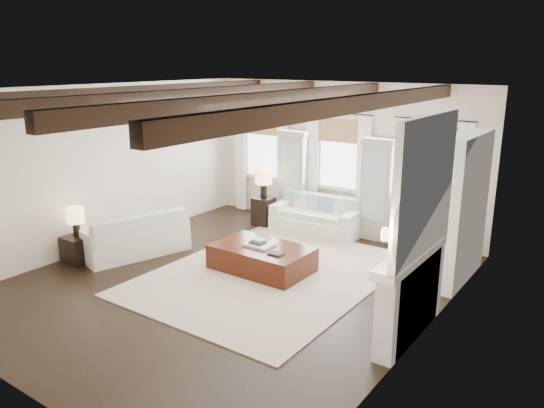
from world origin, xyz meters
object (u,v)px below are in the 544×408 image
Objects in this scene: sofa_back at (317,218)px; side_table_back at (264,211)px; sofa_left at (136,238)px; side_table_front at (79,249)px; ottoman at (262,258)px.

side_table_back is at bearing -171.43° from sofa_back.
sofa_left is at bearing -124.34° from sofa_back.
side_table_front is at bearing -124.96° from sofa_left.
sofa_left is 1.24× the size of ottoman.
side_table_back is (-1.29, -0.19, -0.01)m from sofa_back.
sofa_left reaches higher than side_table_front.
sofa_left reaches higher than ottoman.
sofa_left reaches higher than sofa_back.
sofa_left is at bearing -106.34° from side_table_back.
side_table_front is 0.77× the size of side_table_back.
sofa_back is 3.03× the size of side_table_back.
ottoman is 2.70m from side_table_back.
side_table_back is (-1.57, 2.20, 0.09)m from ottoman.
side_table_front is at bearing -111.04° from side_table_back.
ottoman is 3.44m from side_table_front.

